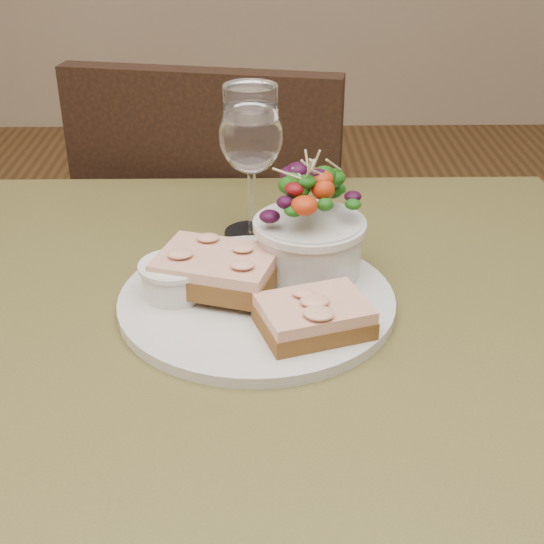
{
  "coord_description": "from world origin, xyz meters",
  "views": [
    {
      "loc": [
        -0.01,
        -0.65,
        1.16
      ],
      "look_at": [
        -0.0,
        0.0,
        0.81
      ],
      "focal_mm": 50.0,
      "sensor_mm": 36.0,
      "label": 1
    }
  ],
  "objects_px": {
    "salad_bowl": "(310,222)",
    "sandwich_front": "(314,316)",
    "sandwich_back": "(217,269)",
    "cafe_table": "(275,403)",
    "dinner_plate": "(257,301)",
    "ramekin": "(174,277)",
    "wine_glass": "(251,141)",
    "chair_far": "(235,352)"
  },
  "relations": [
    {
      "from": "cafe_table",
      "to": "dinner_plate",
      "type": "distance_m",
      "value": 0.11
    },
    {
      "from": "dinner_plate",
      "to": "ramekin",
      "type": "bearing_deg",
      "value": 176.23
    },
    {
      "from": "dinner_plate",
      "to": "sandwich_back",
      "type": "xyz_separation_m",
      "value": [
        -0.04,
        0.01,
        0.03
      ]
    },
    {
      "from": "salad_bowl",
      "to": "cafe_table",
      "type": "bearing_deg",
      "value": -113.2
    },
    {
      "from": "sandwich_back",
      "to": "salad_bowl",
      "type": "distance_m",
      "value": 0.11
    },
    {
      "from": "cafe_table",
      "to": "dinner_plate",
      "type": "relative_size",
      "value": 2.75
    },
    {
      "from": "dinner_plate",
      "to": "sandwich_back",
      "type": "height_order",
      "value": "sandwich_back"
    },
    {
      "from": "sandwich_front",
      "to": "ramekin",
      "type": "xyz_separation_m",
      "value": [
        -0.14,
        0.07,
        0.0
      ]
    },
    {
      "from": "sandwich_back",
      "to": "wine_glass",
      "type": "relative_size",
      "value": 0.82
    },
    {
      "from": "chair_far",
      "to": "dinner_plate",
      "type": "xyz_separation_m",
      "value": [
        0.05,
        -0.57,
        0.46
      ]
    },
    {
      "from": "chair_far",
      "to": "salad_bowl",
      "type": "relative_size",
      "value": 7.09
    },
    {
      "from": "dinner_plate",
      "to": "wine_glass",
      "type": "xyz_separation_m",
      "value": [
        -0.01,
        0.17,
        0.12
      ]
    },
    {
      "from": "dinner_plate",
      "to": "cafe_table",
      "type": "bearing_deg",
      "value": -62.76
    },
    {
      "from": "dinner_plate",
      "to": "sandwich_front",
      "type": "relative_size",
      "value": 2.39
    },
    {
      "from": "chair_far",
      "to": "sandwich_back",
      "type": "relative_size",
      "value": 6.25
    },
    {
      "from": "chair_far",
      "to": "dinner_plate",
      "type": "bearing_deg",
      "value": 106.23
    },
    {
      "from": "sandwich_back",
      "to": "dinner_plate",
      "type": "bearing_deg",
      "value": -0.47
    },
    {
      "from": "ramekin",
      "to": "wine_glass",
      "type": "relative_size",
      "value": 0.39
    },
    {
      "from": "salad_bowl",
      "to": "sandwich_front",
      "type": "bearing_deg",
      "value": -90.9
    },
    {
      "from": "sandwich_front",
      "to": "chair_far",
      "type": "bearing_deg",
      "value": 81.28
    },
    {
      "from": "sandwich_back",
      "to": "ramekin",
      "type": "height_order",
      "value": "sandwich_back"
    },
    {
      "from": "dinner_plate",
      "to": "wine_glass",
      "type": "bearing_deg",
      "value": 92.02
    },
    {
      "from": "chair_far",
      "to": "sandwich_front",
      "type": "bearing_deg",
      "value": 110.64
    },
    {
      "from": "chair_far",
      "to": "sandwich_back",
      "type": "xyz_separation_m",
      "value": [
        0.01,
        -0.56,
        0.49
      ]
    },
    {
      "from": "dinner_plate",
      "to": "salad_bowl",
      "type": "xyz_separation_m",
      "value": [
        0.06,
        0.05,
        0.07
      ]
    },
    {
      "from": "chair_far",
      "to": "sandwich_back",
      "type": "distance_m",
      "value": 0.75
    },
    {
      "from": "sandwich_front",
      "to": "salad_bowl",
      "type": "height_order",
      "value": "salad_bowl"
    },
    {
      "from": "ramekin",
      "to": "cafe_table",
      "type": "bearing_deg",
      "value": -21.81
    },
    {
      "from": "wine_glass",
      "to": "dinner_plate",
      "type": "bearing_deg",
      "value": -87.98
    },
    {
      "from": "chair_far",
      "to": "dinner_plate",
      "type": "distance_m",
      "value": 0.74
    },
    {
      "from": "ramekin",
      "to": "salad_bowl",
      "type": "height_order",
      "value": "salad_bowl"
    },
    {
      "from": "salad_bowl",
      "to": "dinner_plate",
      "type": "bearing_deg",
      "value": -136.54
    },
    {
      "from": "dinner_plate",
      "to": "ramekin",
      "type": "height_order",
      "value": "ramekin"
    },
    {
      "from": "salad_bowl",
      "to": "chair_far",
      "type": "bearing_deg",
      "value": 101.79
    },
    {
      "from": "sandwich_front",
      "to": "wine_glass",
      "type": "bearing_deg",
      "value": 86.41
    },
    {
      "from": "dinner_plate",
      "to": "salad_bowl",
      "type": "distance_m",
      "value": 0.1
    },
    {
      "from": "cafe_table",
      "to": "wine_glass",
      "type": "xyz_separation_m",
      "value": [
        -0.02,
        0.21,
        0.22
      ]
    },
    {
      "from": "sandwich_front",
      "to": "ramekin",
      "type": "relative_size",
      "value": 1.79
    },
    {
      "from": "cafe_table",
      "to": "chair_far",
      "type": "height_order",
      "value": "chair_far"
    },
    {
      "from": "sandwich_back",
      "to": "sandwich_front",
      "type": "bearing_deg",
      "value": -21.37
    },
    {
      "from": "cafe_table",
      "to": "salad_bowl",
      "type": "xyz_separation_m",
      "value": [
        0.04,
        0.09,
        0.17
      ]
    },
    {
      "from": "chair_far",
      "to": "ramekin",
      "type": "relative_size",
      "value": 13.26
    }
  ]
}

